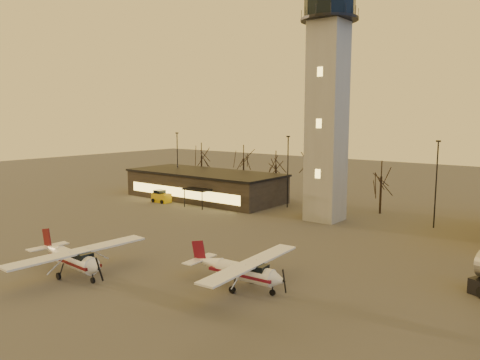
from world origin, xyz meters
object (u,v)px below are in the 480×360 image
object	(u,v)px
terminal	(205,185)
service_cart	(161,198)
cessna_rear	(77,263)
control_tower	(328,87)
cessna_front	(247,276)

from	to	relation	value
terminal	service_cart	world-z (taller)	terminal
cessna_rear	service_cart	bearing A→B (deg)	129.15
control_tower	cessna_rear	bearing A→B (deg)	-100.69
cessna_rear	control_tower	bearing A→B (deg)	82.70
control_tower	cessna_rear	world-z (taller)	control_tower
control_tower	cessna_rear	size ratio (longest dim) A/B	2.75
service_cart	cessna_rear	bearing A→B (deg)	-54.40
cessna_front	cessna_rear	distance (m)	13.97
terminal	service_cart	bearing A→B (deg)	-116.40
control_tower	cessna_front	distance (m)	29.90
terminal	service_cart	xyz separation A→B (m)	(-3.12, -6.29, -1.46)
cessna_front	cessna_rear	bearing A→B (deg)	-157.08
cessna_rear	cessna_front	bearing A→B (deg)	29.82
service_cart	cessna_front	bearing A→B (deg)	-33.02
cessna_front	terminal	bearing A→B (deg)	133.38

